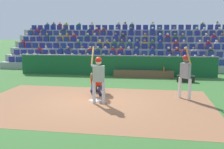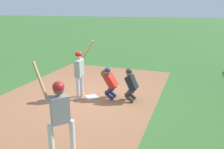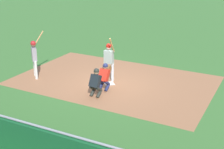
{
  "view_description": "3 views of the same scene",
  "coord_description": "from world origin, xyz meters",
  "px_view_note": "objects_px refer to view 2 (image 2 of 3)",
  "views": [
    {
      "loc": [
        -2.17,
        10.4,
        2.84
      ],
      "look_at": [
        -0.55,
        -1.03,
        0.96
      ],
      "focal_mm": 42.24,
      "sensor_mm": 36.0,
      "label": 1
    },
    {
      "loc": [
        -7.75,
        -3.46,
        3.41
      ],
      "look_at": [
        -0.3,
        -0.95,
        1.11
      ],
      "focal_mm": 36.69,
      "sensor_mm": 36.0,
      "label": 2
    },
    {
      "loc": [
        6.4,
        -12.47,
        5.67
      ],
      "look_at": [
        0.51,
        -0.74,
        0.81
      ],
      "focal_mm": 50.86,
      "sensor_mm": 36.0,
      "label": 3
    }
  ],
  "objects_px": {
    "batter_at_plate": "(79,69)",
    "on_deck_batter": "(59,111)",
    "home_plate_umpire": "(131,83)",
    "home_plate_marker": "(92,97)",
    "catcher_crouching": "(110,81)"
  },
  "relations": [
    {
      "from": "batter_at_plate",
      "to": "on_deck_batter",
      "type": "relative_size",
      "value": 1.0
    },
    {
      "from": "batter_at_plate",
      "to": "home_plate_umpire",
      "type": "xyz_separation_m",
      "value": [
        0.35,
        -1.92,
        -0.48
      ]
    },
    {
      "from": "batter_at_plate",
      "to": "on_deck_batter",
      "type": "bearing_deg",
      "value": -160.54
    },
    {
      "from": "home_plate_marker",
      "to": "on_deck_batter",
      "type": "relative_size",
      "value": 0.19
    },
    {
      "from": "batter_at_plate",
      "to": "home_plate_umpire",
      "type": "height_order",
      "value": "batter_at_plate"
    },
    {
      "from": "catcher_crouching",
      "to": "on_deck_batter",
      "type": "xyz_separation_m",
      "value": [
        -3.83,
        -0.14,
        0.49
      ]
    },
    {
      "from": "catcher_crouching",
      "to": "on_deck_batter",
      "type": "distance_m",
      "value": 3.86
    },
    {
      "from": "batter_at_plate",
      "to": "catcher_crouching",
      "type": "relative_size",
      "value": 1.8
    },
    {
      "from": "home_plate_umpire",
      "to": "on_deck_batter",
      "type": "distance_m",
      "value": 3.93
    },
    {
      "from": "batter_at_plate",
      "to": "home_plate_umpire",
      "type": "relative_size",
      "value": 1.76
    },
    {
      "from": "home_plate_umpire",
      "to": "batter_at_plate",
      "type": "bearing_deg",
      "value": 100.26
    },
    {
      "from": "catcher_crouching",
      "to": "batter_at_plate",
      "type": "bearing_deg",
      "value": 107.37
    },
    {
      "from": "on_deck_batter",
      "to": "home_plate_marker",
      "type": "bearing_deg",
      "value": 12.96
    },
    {
      "from": "home_plate_marker",
      "to": "on_deck_batter",
      "type": "height_order",
      "value": "on_deck_batter"
    },
    {
      "from": "home_plate_marker",
      "to": "batter_at_plate",
      "type": "height_order",
      "value": "batter_at_plate"
    }
  ]
}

